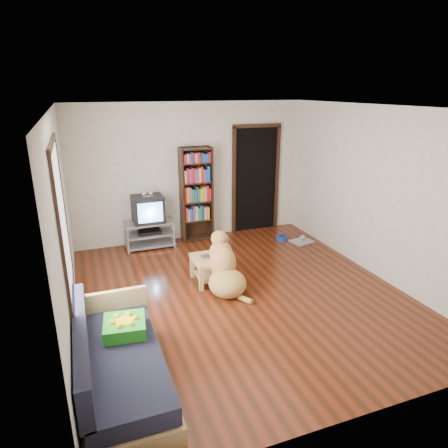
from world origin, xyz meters
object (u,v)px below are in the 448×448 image
object	(u,v)px
tv_stand	(149,233)
green_cushion	(125,326)
coffee_table	(211,264)
bookshelf	(196,189)
grey_rag	(302,241)
dog	(224,269)
crt_tv	(148,208)
dog_bowl	(282,238)
laptop	(212,257)
sofa	(118,367)

from	to	relation	value
tv_stand	green_cushion	bearing A→B (deg)	-104.41
tv_stand	coffee_table	world-z (taller)	tv_stand
green_cushion	bookshelf	bearing A→B (deg)	69.17
green_cushion	grey_rag	bearing A→B (deg)	41.66
green_cushion	dog	bearing A→B (deg)	45.84
grey_rag	crt_tv	world-z (taller)	crt_tv
dog_bowl	bookshelf	size ratio (longest dim) A/B	0.12
laptop	sofa	bearing A→B (deg)	-125.97
dog_bowl	tv_stand	bearing A→B (deg)	167.57
green_cushion	coffee_table	size ratio (longest dim) A/B	0.76
dog_bowl	sofa	distance (m)	4.64
dog	tv_stand	bearing A→B (deg)	109.45
green_cushion	sofa	bearing A→B (deg)	-103.91
dog_bowl	crt_tv	world-z (taller)	crt_tv
green_cushion	tv_stand	world-z (taller)	green_cushion
dog_bowl	tv_stand	world-z (taller)	tv_stand
tv_stand	sofa	distance (m)	3.76
grey_rag	coffee_table	distance (m)	2.37
laptop	crt_tv	bearing A→B (deg)	113.94
crt_tv	sofa	size ratio (longest dim) A/B	0.32
bookshelf	coffee_table	distance (m)	1.99
green_cushion	tv_stand	xyz separation A→B (m)	(0.85, 3.31, -0.22)
green_cushion	laptop	size ratio (longest dim) A/B	1.35
laptop	bookshelf	bearing A→B (deg)	84.69
crt_tv	coffee_table	bearing A→B (deg)	-70.35
dog_bowl	coffee_table	bearing A→B (deg)	-147.56
grey_rag	green_cushion	bearing A→B (deg)	-145.40
laptop	tv_stand	bearing A→B (deg)	114.16
crt_tv	dog_bowl	bearing A→B (deg)	-12.91
bookshelf	dog	size ratio (longest dim) A/B	1.70
sofa	grey_rag	bearing A→B (deg)	36.98
green_cushion	tv_stand	size ratio (longest dim) A/B	0.47
tv_stand	dog	distance (m)	2.17
green_cushion	coffee_table	distance (m)	2.17
sofa	coffee_table	world-z (taller)	sofa
bookshelf	sofa	distance (m)	4.26
coffee_table	laptop	bearing A→B (deg)	-90.00
crt_tv	dog	size ratio (longest dim) A/B	0.55
laptop	dog	xyz separation A→B (m)	(0.10, -0.28, -0.09)
coffee_table	sofa	bearing A→B (deg)	-130.11
tv_stand	sofa	bearing A→B (deg)	-105.02
crt_tv	bookshelf	distance (m)	0.99
sofa	green_cushion	bearing A→B (deg)	69.03
bookshelf	dog	distance (m)	2.26
grey_rag	sofa	xyz separation A→B (m)	(-3.76, -2.83, 0.25)
green_cushion	sofa	distance (m)	0.42
dog_bowl	green_cushion	bearing A→B (deg)	-140.42
dog_bowl	coffee_table	world-z (taller)	coffee_table
green_cushion	tv_stand	bearing A→B (deg)	82.65
coffee_table	crt_tv	bearing A→B (deg)	109.65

